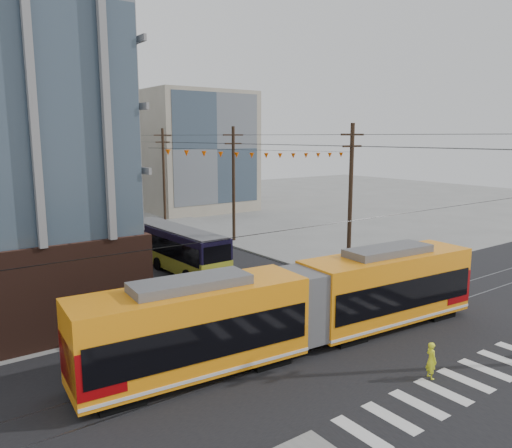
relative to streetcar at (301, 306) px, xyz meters
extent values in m
plane|color=slate|center=(2.53, -3.65, -2.07)|extent=(160.00, 160.00, 0.00)
cube|color=gray|center=(18.53, 44.35, 5.93)|extent=(14.00, 14.00, 16.00)
cube|color=#8C99A5|center=(20.53, 64.35, 4.93)|extent=(16.00, 16.00, 14.00)
cylinder|color=black|center=(11.03, 52.35, 3.43)|extent=(0.30, 0.30, 11.00)
imported|color=#A5A5A5|center=(-3.57, 10.68, -1.39)|extent=(1.49, 4.15, 1.36)
imported|color=silver|center=(-3.01, 16.58, -1.36)|extent=(3.58, 5.24, 1.41)
imported|color=#4C4D51|center=(-2.60, 22.47, -1.33)|extent=(3.29, 5.64, 1.48)
imported|color=#F6FF29|center=(2.33, -5.64, -1.27)|extent=(0.56, 0.68, 1.59)
cube|color=slate|center=(10.83, 6.92, -1.66)|extent=(1.38, 4.11, 0.81)
camera|label=1|loc=(-15.22, -17.13, 8.03)|focal=35.00mm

